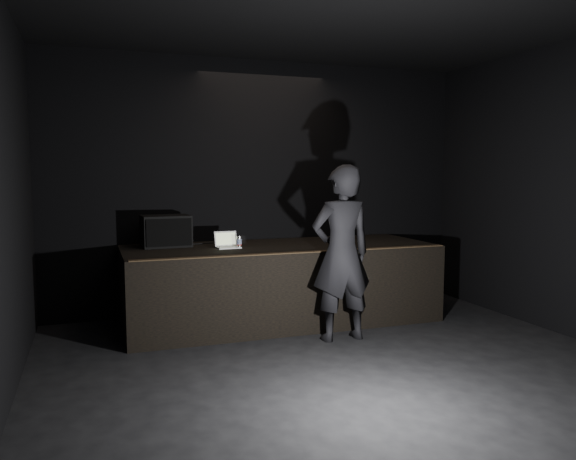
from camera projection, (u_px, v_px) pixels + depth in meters
The scene contains 11 objects.
ground at pixel (382, 398), 4.85m from camera, with size 7.00×7.00×0.00m, color black.
room_walls at pixel (386, 163), 4.64m from camera, with size 6.10×7.10×3.52m.
stage_riser at pixel (280, 283), 7.36m from camera, with size 4.00×1.50×1.00m, color black.
riser_lip at pixel (300, 252), 6.64m from camera, with size 3.92×0.10×0.01m, color brown.
stage_monitor at pixel (166, 231), 7.17m from camera, with size 0.62×0.47×0.40m.
cable at pixel (198, 244), 7.40m from camera, with size 0.02×0.02×0.92m, color black.
laptop at pixel (227, 243), 7.09m from camera, with size 0.30×0.27×0.20m.
beer_can at pixel (239, 242), 7.03m from camera, with size 0.06×0.06×0.15m.
plastic_cup at pixel (243, 240), 7.48m from camera, with size 0.09×0.09×0.11m, color white.
wii_remote at pixel (338, 248), 6.97m from camera, with size 0.03×0.14×0.03m, color white.
person at pixel (342, 253), 6.47m from camera, with size 0.74×0.49×2.03m, color black.
Camera 1 is at (-2.33, -4.13, 1.95)m, focal length 35.00 mm.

